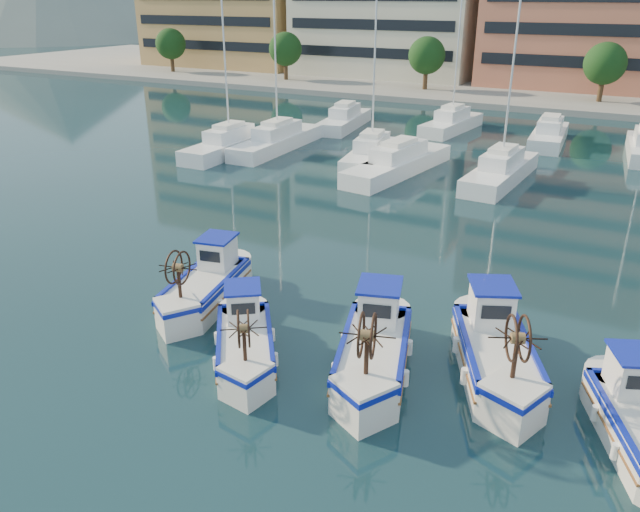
# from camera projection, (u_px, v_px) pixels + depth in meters

# --- Properties ---
(ground) EXTENTS (300.00, 300.00, 0.00)m
(ground) POSITION_uv_depth(u_px,v_px,m) (278.00, 346.00, 19.98)
(ground) COLOR #16343B
(ground) RESTS_ON ground
(hill_west) EXTENTS (180.00, 180.00, 60.00)m
(hill_west) POSITION_uv_depth(u_px,v_px,m) (55.00, 35.00, 170.33)
(hill_west) COLOR slate
(hill_west) RESTS_ON ground
(yacht_marina) EXTENTS (37.31, 23.68, 11.50)m
(yacht_marina) POSITION_uv_depth(u_px,v_px,m) (445.00, 147.00, 43.65)
(yacht_marina) COLOR white
(yacht_marina) RESTS_ON ground
(fishing_boat_a) EXTENTS (2.65, 4.58, 2.78)m
(fishing_boat_a) POSITION_uv_depth(u_px,v_px,m) (207.00, 284.00, 22.48)
(fishing_boat_a) COLOR silver
(fishing_boat_a) RESTS_ON ground
(fishing_boat_b) EXTENTS (3.64, 4.16, 2.57)m
(fishing_boat_b) POSITION_uv_depth(u_px,v_px,m) (245.00, 338.00, 19.01)
(fishing_boat_b) COLOR silver
(fishing_boat_b) RESTS_ON ground
(fishing_boat_c) EXTENTS (3.18, 4.89, 2.96)m
(fishing_boat_c) POSITION_uv_depth(u_px,v_px,m) (374.00, 347.00, 18.36)
(fishing_boat_c) COLOR silver
(fishing_boat_c) RESTS_ON ground
(fishing_boat_d) EXTENTS (3.69, 4.99, 3.00)m
(fishing_boat_d) POSITION_uv_depth(u_px,v_px,m) (495.00, 349.00, 18.23)
(fishing_boat_d) COLOR silver
(fishing_boat_d) RESTS_ON ground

